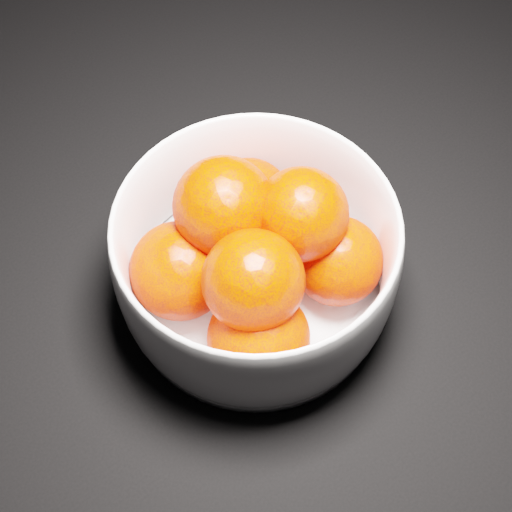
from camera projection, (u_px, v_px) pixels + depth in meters
bowl at (256, 260)px, 0.51m from camera, size 0.20×0.20×0.10m
orange_pile at (253, 254)px, 0.50m from camera, size 0.17×0.17×0.11m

